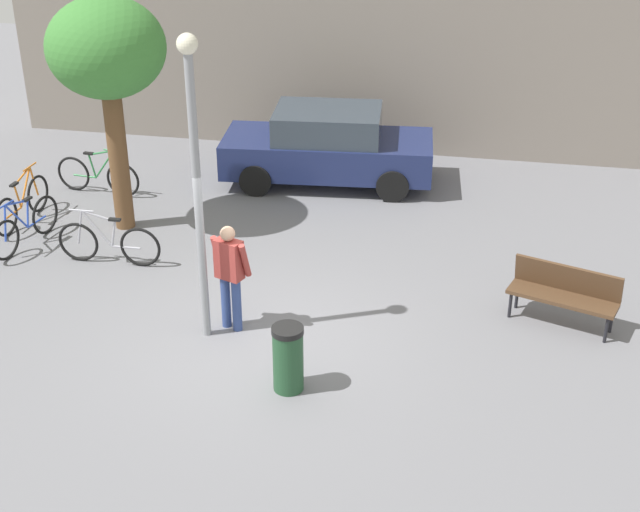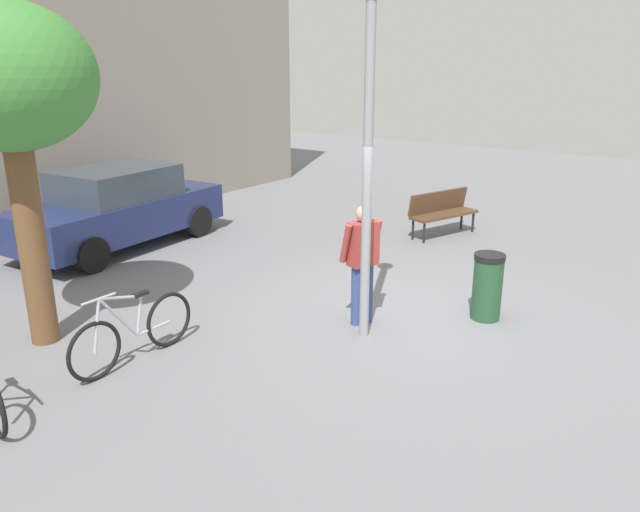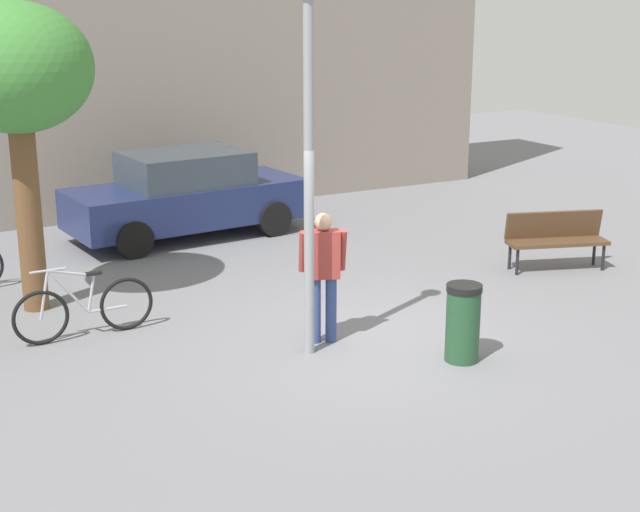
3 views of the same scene
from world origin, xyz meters
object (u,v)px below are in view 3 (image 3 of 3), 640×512
at_px(plaza_tree, 16,74).
at_px(park_bench, 556,235).
at_px(lamppost, 309,137).
at_px(trash_bin, 463,323).
at_px(parked_car_navy, 186,195).
at_px(bicycle_silver, 84,309).
at_px(person_by_lamppost, 323,268).

bearing_deg(plaza_tree, park_bench, -14.04).
bearing_deg(plaza_tree, lamppost, -51.60).
bearing_deg(trash_bin, park_bench, 33.64).
distance_m(parked_car_navy, trash_bin, 7.20).
height_order(lamppost, parked_car_navy, lamppost).
xyz_separation_m(park_bench, bicycle_silver, (-7.42, 0.50, -0.16)).
height_order(lamppost, park_bench, lamppost).
bearing_deg(plaza_tree, person_by_lamppost, -46.09).
bearing_deg(bicycle_silver, plaza_tree, 102.17).
xyz_separation_m(lamppost, bicycle_silver, (-2.28, 1.83, -2.27)).
relative_size(plaza_tree, bicycle_silver, 2.31).
bearing_deg(plaza_tree, trash_bin, -46.97).
bearing_deg(plaza_tree, bicycle_silver, -77.83).
xyz_separation_m(park_bench, plaza_tree, (-7.73, 1.93, 2.69)).
height_order(park_bench, parked_car_navy, parked_car_navy).
height_order(person_by_lamppost, bicycle_silver, person_by_lamppost).
xyz_separation_m(bicycle_silver, parked_car_navy, (2.97, 4.22, 0.39)).
xyz_separation_m(person_by_lamppost, plaza_tree, (-2.91, 3.03, 2.27)).
height_order(lamppost, trash_bin, lamppost).
distance_m(person_by_lamppost, trash_bin, 1.84).
bearing_deg(trash_bin, person_by_lamppost, 130.95).
relative_size(person_by_lamppost, plaza_tree, 0.40).
distance_m(lamppost, parked_car_navy, 6.37).
bearing_deg(person_by_lamppost, lamppost, -143.11).
relative_size(lamppost, park_bench, 2.66).
relative_size(park_bench, bicycle_silver, 0.92).
distance_m(lamppost, park_bench, 5.71).
distance_m(person_by_lamppost, parked_car_navy, 5.82).
height_order(person_by_lamppost, parked_car_navy, person_by_lamppost).
xyz_separation_m(plaza_tree, trash_bin, (4.07, -4.36, -2.75)).
xyz_separation_m(plaza_tree, parked_car_navy, (3.28, 2.78, -2.46)).
bearing_deg(parked_car_navy, park_bench, -46.63).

